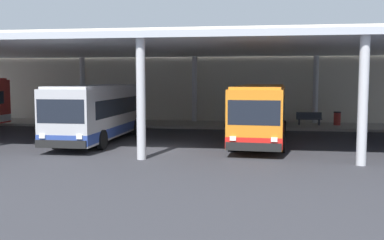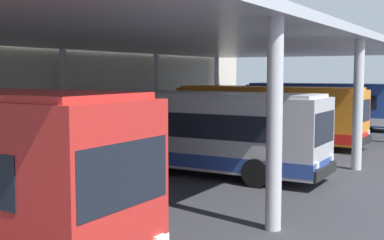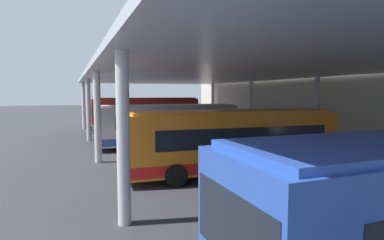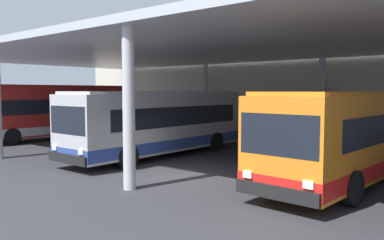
{
  "view_description": "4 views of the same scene",
  "coord_description": "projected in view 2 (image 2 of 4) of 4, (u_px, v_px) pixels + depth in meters",
  "views": [
    {
      "loc": [
        5.16,
        -21.46,
        3.54
      ],
      "look_at": [
        1.55,
        2.08,
        1.34
      ],
      "focal_mm": 42.0,
      "sensor_mm": 36.0,
      "label": 1
    },
    {
      "loc": [
        -21.12,
        -7.04,
        3.92
      ],
      "look_at": [
        -3.1,
        3.42,
        1.99
      ],
      "focal_mm": 47.96,
      "sensor_mm": 36.0,
      "label": 2
    },
    {
      "loc": [
        18.62,
        -3.96,
        3.97
      ],
      "look_at": [
        -1.88,
        4.07,
        2.13
      ],
      "focal_mm": 29.21,
      "sensor_mm": 36.0,
      "label": 3
    },
    {
      "loc": [
        9.65,
        -11.0,
        3.19
      ],
      "look_at": [
        -3.35,
        4.74,
        1.69
      ],
      "focal_mm": 37.15,
      "sensor_mm": 36.0,
      "label": 4
    }
  ],
  "objects": [
    {
      "name": "bus_middle_bay",
      "position": [
        267.0,
        114.0,
        28.09
      ],
      "size": [
        3.14,
        10.66,
        3.17
      ],
      "color": "orange",
      "rests_on": "ground"
    },
    {
      "name": "bus_second_bay",
      "position": [
        193.0,
        131.0,
        20.08
      ],
      "size": [
        2.75,
        10.54,
        3.17
      ],
      "color": "#B7B7BC",
      "rests_on": "ground"
    },
    {
      "name": "canopy_shelter",
      "position": [
        187.0,
        44.0,
        24.33
      ],
      "size": [
        40.0,
        17.0,
        5.55
      ],
      "color": "silver",
      "rests_on": "ground"
    },
    {
      "name": "trash_bin",
      "position": [
        185.0,
        118.0,
        37.17
      ],
      "size": [
        0.52,
        0.52,
        0.98
      ],
      "color": "maroon",
      "rests_on": "platform_kerb"
    },
    {
      "name": "bus_far_bay",
      "position": [
        320.0,
        105.0,
        36.38
      ],
      "size": [
        2.82,
        10.56,
        3.17
      ],
      "color": "#284CA8",
      "rests_on": "ground"
    },
    {
      "name": "ground_plane",
      "position": [
        297.0,
        164.0,
        22.06
      ],
      "size": [
        200.0,
        200.0,
        0.0
      ],
      "primitive_type": "plane",
      "color": "#333338"
    },
    {
      "name": "station_building_facade",
      "position": [
        44.0,
        75.0,
        29.21
      ],
      "size": [
        48.0,
        1.6,
        7.64
      ],
      "primitive_type": "cube",
      "color": "beige",
      "rests_on": "ground"
    },
    {
      "name": "platform_kerb",
      "position": [
        89.0,
        143.0,
        27.93
      ],
      "size": [
        42.0,
        4.5,
        0.18
      ],
      "primitive_type": "cube",
      "color": "gray",
      "rests_on": "ground"
    },
    {
      "name": "bench_waiting",
      "position": [
        172.0,
        120.0,
        35.35
      ],
      "size": [
        1.8,
        0.45,
        0.92
      ],
      "color": "#383D47",
      "rests_on": "platform_kerb"
    }
  ]
}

